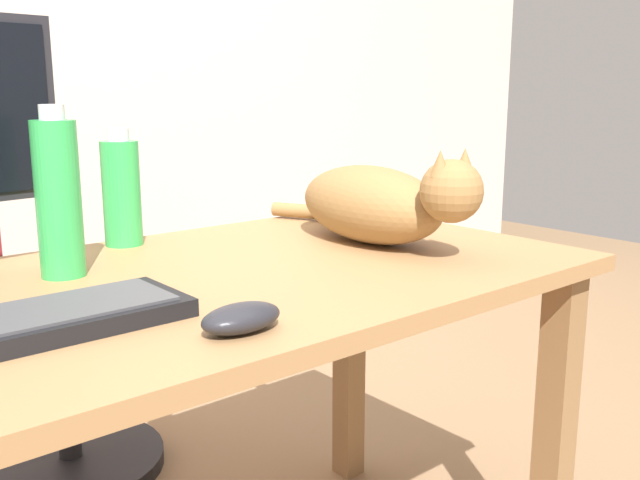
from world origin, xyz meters
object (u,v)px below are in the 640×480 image
keyboard (9,328)px  spray_bottle (58,197)px  water_bottle (122,192)px  computer_mouse (241,318)px  cat (378,202)px  office_chair (40,325)px

keyboard → spray_bottle: size_ratio=1.61×
keyboard → water_bottle: bearing=49.9°
computer_mouse → spray_bottle: 0.43m
cat → spray_bottle: 0.58m
computer_mouse → spray_bottle: spray_bottle is taller
office_chair → computer_mouse: bearing=-95.1°
keyboard → water_bottle: (0.34, 0.40, 0.09)m
computer_mouse → water_bottle: 0.58m
computer_mouse → water_bottle: bearing=78.9°
office_chair → spray_bottle: spray_bottle is taller
keyboard → water_bottle: 0.54m
office_chair → water_bottle: office_chair is taller
cat → office_chair: bearing=116.8°
office_chair → cat: office_chair is taller
water_bottle → spray_bottle: spray_bottle is taller
cat → water_bottle: 0.49m
spray_bottle → cat: bearing=-15.2°
cat → computer_mouse: cat is taller
computer_mouse → water_bottle: water_bottle is taller
keyboard → cat: 0.73m
keyboard → spray_bottle: (0.16, 0.25, 0.11)m
cat → water_bottle: bearing=141.0°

